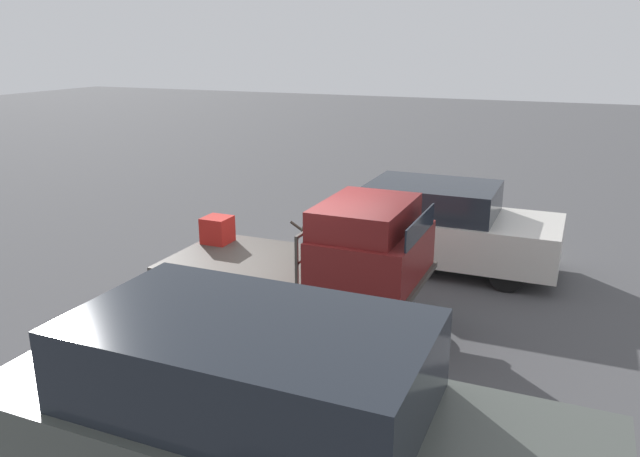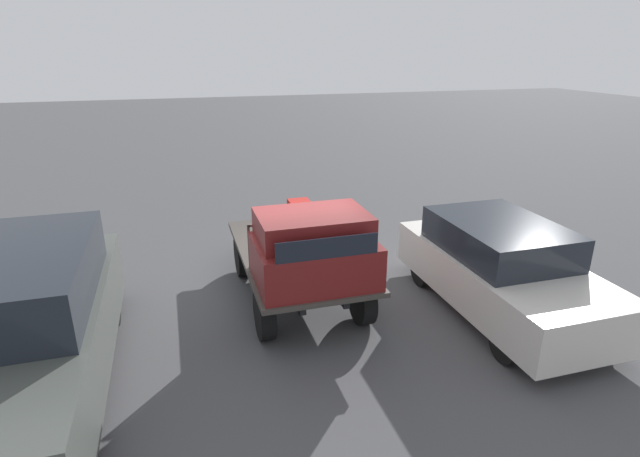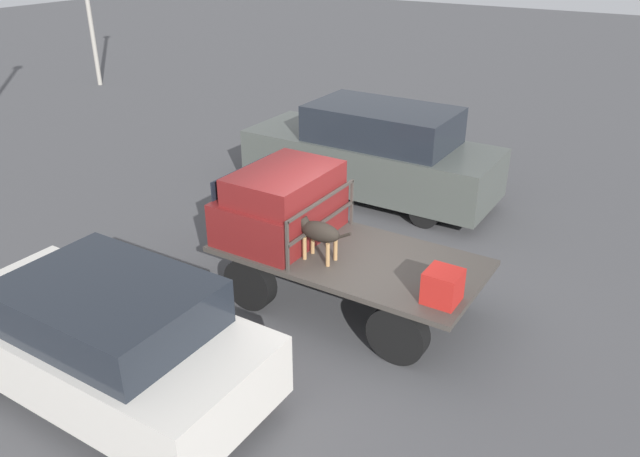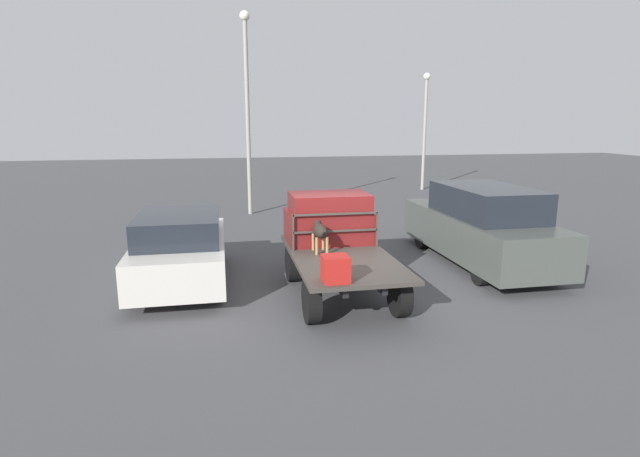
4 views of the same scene
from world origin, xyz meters
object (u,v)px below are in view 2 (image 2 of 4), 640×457
(flatbed_truck, at_px, (296,265))
(cargo_crate, at_px, (299,211))
(dog, at_px, (321,232))
(parked_sedan, at_px, (501,268))
(parked_pickup_far, at_px, (25,330))

(flatbed_truck, distance_m, cargo_crate, 1.80)
(dog, bearing_deg, flatbed_truck, -136.65)
(dog, distance_m, parked_sedan, 3.17)
(flatbed_truck, relative_size, cargo_crate, 8.98)
(parked_sedan, bearing_deg, cargo_crate, -144.08)
(parked_sedan, bearing_deg, parked_pickup_far, -93.71)
(parked_sedan, height_order, parked_pickup_far, parked_pickup_far)
(dog, height_order, parked_pickup_far, parked_pickup_far)
(cargo_crate, bearing_deg, flatbed_truck, -16.55)
(dog, bearing_deg, parked_sedan, 64.19)
(flatbed_truck, relative_size, parked_sedan, 0.93)
(parked_pickup_far, bearing_deg, cargo_crate, 137.75)
(cargo_crate, bearing_deg, dog, -3.27)
(dog, bearing_deg, cargo_crate, 172.86)
(cargo_crate, relative_size, parked_sedan, 0.10)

